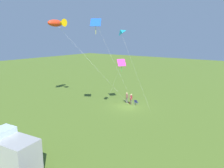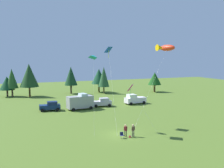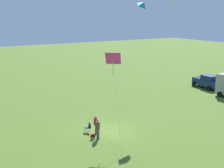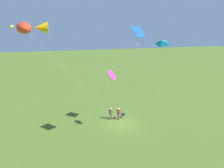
{
  "view_description": "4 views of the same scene",
  "coord_description": "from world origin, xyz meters",
  "px_view_note": "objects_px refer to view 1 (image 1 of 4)",
  "views": [
    {
      "loc": [
        -17.09,
        27.32,
        10.56
      ],
      "look_at": [
        1.57,
        1.91,
        3.7
      ],
      "focal_mm": 35.0,
      "sensor_mm": 36.0,
      "label": 1
    },
    {
      "loc": [
        -14.82,
        -33.43,
        11.24
      ],
      "look_at": [
        -1.48,
        0.05,
        7.35
      ],
      "focal_mm": 42.0,
      "sensor_mm": 36.0,
      "label": 2
    },
    {
      "loc": [
        22.68,
        -13.12,
        10.27
      ],
      "look_at": [
        -0.69,
        0.98,
        4.08
      ],
      "focal_mm": 50.0,
      "sensor_mm": 36.0,
      "label": 3
    },
    {
      "loc": [
        7.68,
        25.54,
        13.1
      ],
      "look_at": [
        2.05,
        3.02,
        6.45
      ],
      "focal_mm": 35.0,
      "sensor_mm": 36.0,
      "label": 4
    }
  ],
  "objects_px": {
    "kite_diamond_blue": "(97,25)",
    "kite_delta_teal": "(120,32)",
    "person_kite_flyer": "(127,97)",
    "person_spectator": "(131,98)",
    "backpack_on_grass": "(130,103)",
    "folding_chair": "(136,102)",
    "kite_large_fish": "(57,23)",
    "van_motorhome_grey": "(8,151)",
    "kite_diamond_rainbow": "(121,63)"
  },
  "relations": [
    {
      "from": "folding_chair",
      "to": "kite_delta_teal",
      "type": "xyz_separation_m",
      "value": [
        -1.69,
        7.07,
        10.6
      ]
    },
    {
      "from": "kite_large_fish",
      "to": "person_kite_flyer",
      "type": "bearing_deg",
      "value": -146.05
    },
    {
      "from": "backpack_on_grass",
      "to": "kite_diamond_rainbow",
      "type": "distance_m",
      "value": 6.72
    },
    {
      "from": "folding_chair",
      "to": "person_spectator",
      "type": "distance_m",
      "value": 0.96
    },
    {
      "from": "person_kite_flyer",
      "to": "folding_chair",
      "type": "height_order",
      "value": "person_kite_flyer"
    },
    {
      "from": "person_spectator",
      "to": "backpack_on_grass",
      "type": "relative_size",
      "value": 5.44
    },
    {
      "from": "backpack_on_grass",
      "to": "kite_large_fish",
      "type": "bearing_deg",
      "value": 33.09
    },
    {
      "from": "kite_large_fish",
      "to": "kite_diamond_rainbow",
      "type": "xyz_separation_m",
      "value": [
        -8.73,
        -4.66,
        -5.97
      ]
    },
    {
      "from": "kite_diamond_rainbow",
      "to": "kite_delta_teal",
      "type": "distance_m",
      "value": 8.11
    },
    {
      "from": "person_spectator",
      "to": "kite_delta_teal",
      "type": "xyz_separation_m",
      "value": [
        -2.41,
        6.72,
        10.07
      ]
    },
    {
      "from": "folding_chair",
      "to": "kite_large_fish",
      "type": "height_order",
      "value": "kite_large_fish"
    },
    {
      "from": "person_kite_flyer",
      "to": "van_motorhome_grey",
      "type": "distance_m",
      "value": 21.03
    },
    {
      "from": "kite_large_fish",
      "to": "kite_delta_teal",
      "type": "xyz_separation_m",
      "value": [
        -12.37,
        1.03,
        -1.49
      ]
    },
    {
      "from": "folding_chair",
      "to": "kite_large_fish",
      "type": "xyz_separation_m",
      "value": [
        10.68,
        6.04,
        12.09
      ]
    },
    {
      "from": "van_motorhome_grey",
      "to": "person_kite_flyer",
      "type": "bearing_deg",
      "value": -91.83
    },
    {
      "from": "folding_chair",
      "to": "kite_large_fish",
      "type": "relative_size",
      "value": 0.06
    },
    {
      "from": "kite_delta_teal",
      "to": "person_kite_flyer",
      "type": "bearing_deg",
      "value": -64.14
    },
    {
      "from": "backpack_on_grass",
      "to": "kite_large_fish",
      "type": "height_order",
      "value": "kite_large_fish"
    },
    {
      "from": "kite_large_fish",
      "to": "kite_diamond_blue",
      "type": "distance_m",
      "value": 9.75
    },
    {
      "from": "van_motorhome_grey",
      "to": "folding_chair",
      "type": "bearing_deg",
      "value": -96.56
    },
    {
      "from": "person_spectator",
      "to": "backpack_on_grass",
      "type": "height_order",
      "value": "person_spectator"
    },
    {
      "from": "folding_chair",
      "to": "backpack_on_grass",
      "type": "height_order",
      "value": "folding_chair"
    },
    {
      "from": "folding_chair",
      "to": "person_spectator",
      "type": "height_order",
      "value": "person_spectator"
    },
    {
      "from": "backpack_on_grass",
      "to": "person_kite_flyer",
      "type": "bearing_deg",
      "value": 18.0
    },
    {
      "from": "backpack_on_grass",
      "to": "van_motorhome_grey",
      "type": "bearing_deg",
      "value": 93.89
    },
    {
      "from": "person_kite_flyer",
      "to": "kite_delta_teal",
      "type": "height_order",
      "value": "kite_delta_teal"
    },
    {
      "from": "kite_large_fish",
      "to": "kite_diamond_blue",
      "type": "xyz_separation_m",
      "value": [
        -9.54,
        1.94,
        -0.62
      ]
    },
    {
      "from": "kite_diamond_blue",
      "to": "kite_delta_teal",
      "type": "xyz_separation_m",
      "value": [
        -2.84,
        -0.91,
        -0.87
      ]
    },
    {
      "from": "kite_diamond_blue",
      "to": "kite_delta_teal",
      "type": "bearing_deg",
      "value": -162.23
    },
    {
      "from": "kite_diamond_blue",
      "to": "person_spectator",
      "type": "bearing_deg",
      "value": -93.18
    },
    {
      "from": "van_motorhome_grey",
      "to": "kite_delta_teal",
      "type": "relative_size",
      "value": 0.49
    },
    {
      "from": "van_motorhome_grey",
      "to": "kite_large_fish",
      "type": "distance_m",
      "value": 21.49
    },
    {
      "from": "backpack_on_grass",
      "to": "kite_diamond_rainbow",
      "type": "height_order",
      "value": "kite_diamond_rainbow"
    },
    {
      "from": "folding_chair",
      "to": "backpack_on_grass",
      "type": "distance_m",
      "value": 1.21
    },
    {
      "from": "kite_diamond_blue",
      "to": "kite_large_fish",
      "type": "bearing_deg",
      "value": -11.49
    },
    {
      "from": "van_motorhome_grey",
      "to": "kite_diamond_rainbow",
      "type": "height_order",
      "value": "kite_diamond_rainbow"
    },
    {
      "from": "person_spectator",
      "to": "kite_diamond_rainbow",
      "type": "xyz_separation_m",
      "value": [
        1.23,
        1.03,
        5.58
      ]
    },
    {
      "from": "backpack_on_grass",
      "to": "kite_diamond_rainbow",
      "type": "relative_size",
      "value": 0.04
    },
    {
      "from": "folding_chair",
      "to": "kite_diamond_blue",
      "type": "bearing_deg",
      "value": 177.12
    },
    {
      "from": "person_spectator",
      "to": "folding_chair",
      "type": "bearing_deg",
      "value": -37.37
    },
    {
      "from": "person_spectator",
      "to": "kite_large_fish",
      "type": "xyz_separation_m",
      "value": [
        9.96,
        5.69,
        11.55
      ]
    },
    {
      "from": "kite_large_fish",
      "to": "kite_delta_teal",
      "type": "height_order",
      "value": "kite_large_fish"
    },
    {
      "from": "person_kite_flyer",
      "to": "kite_delta_teal",
      "type": "xyz_separation_m",
      "value": [
        -3.42,
        7.06,
        10.07
      ]
    },
    {
      "from": "van_motorhome_grey",
      "to": "kite_delta_teal",
      "type": "height_order",
      "value": "kite_delta_teal"
    },
    {
      "from": "backpack_on_grass",
      "to": "kite_delta_teal",
      "type": "distance_m",
      "value": 13.45
    },
    {
      "from": "kite_large_fish",
      "to": "kite_diamond_rainbow",
      "type": "height_order",
      "value": "kite_large_fish"
    },
    {
      "from": "person_spectator",
      "to": "kite_delta_teal",
      "type": "distance_m",
      "value": 12.34
    },
    {
      "from": "kite_large_fish",
      "to": "kite_diamond_rainbow",
      "type": "distance_m",
      "value": 11.56
    },
    {
      "from": "person_kite_flyer",
      "to": "person_spectator",
      "type": "xyz_separation_m",
      "value": [
        -1.01,
        0.33,
        0.0
      ]
    },
    {
      "from": "person_kite_flyer",
      "to": "kite_large_fish",
      "type": "distance_m",
      "value": 15.81
    }
  ]
}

